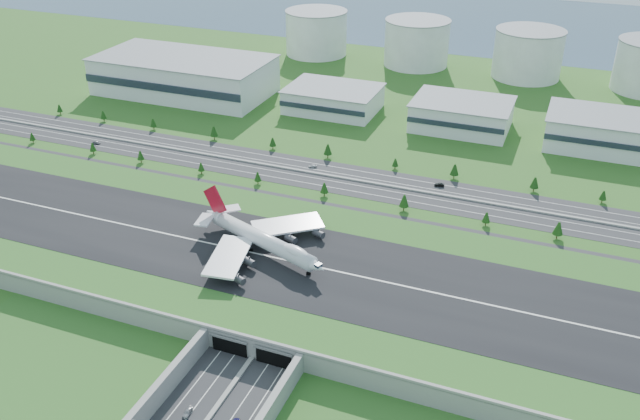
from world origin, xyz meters
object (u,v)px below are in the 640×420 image
at_px(fuel_tank_a, 316,33).
at_px(car_5, 439,185).
at_px(car_4, 96,143).
at_px(car_7, 313,166).
at_px(car_0, 188,412).
at_px(boeing_747, 261,239).

relative_size(fuel_tank_a, car_5, 9.87).
relative_size(car_4, car_5, 0.95).
relative_size(car_4, car_7, 1.02).
bearing_deg(car_0, boeing_747, 93.22).
bearing_deg(car_0, car_7, 93.48).
height_order(boeing_747, car_7, boeing_747).
xyz_separation_m(boeing_747, car_4, (-148.91, 82.31, -13.16)).
distance_m(boeing_747, car_7, 101.78).
height_order(car_4, car_7, car_4).
bearing_deg(car_7, boeing_747, -10.07).
bearing_deg(car_4, car_5, -94.57).
bearing_deg(car_4, fuel_tank_a, -22.75).
height_order(boeing_747, car_4, boeing_747).
xyz_separation_m(car_4, car_7, (131.24, 17.05, -0.14)).
height_order(car_5, car_7, car_5).
bearing_deg(fuel_tank_a, car_0, -73.90).
xyz_separation_m(car_0, car_7, (-31.79, 182.80, -0.17)).
bearing_deg(boeing_747, car_7, 120.25).
xyz_separation_m(fuel_tank_a, boeing_747, (98.68, -307.39, -3.39)).
bearing_deg(car_0, car_4, 128.14).
bearing_deg(car_4, car_7, -92.77).
bearing_deg(car_7, car_4, -102.75).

